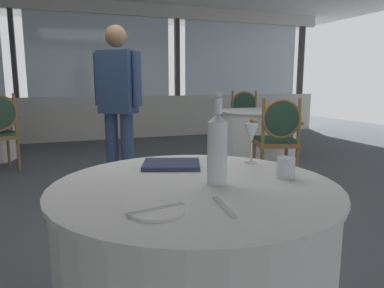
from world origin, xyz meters
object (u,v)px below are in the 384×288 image
object	(u,v)px
side_plate	(156,210)
wine_glass	(252,134)
water_tumbler	(286,167)
dining_chair_1_0	(278,133)
menu_book	(171,164)
water_bottle	(217,147)
dining_chair_1_1	(245,115)
diner_person_0	(118,100)

from	to	relation	value
side_plate	wine_glass	size ratio (longest dim) A/B	0.91
water_tumbler	dining_chair_1_0	world-z (taller)	dining_chair_1_0
side_plate	menu_book	bearing A→B (deg)	68.84
water_tumbler	wine_glass	bearing A→B (deg)	90.77
water_bottle	dining_chair_1_0	size ratio (longest dim) A/B	0.38
wine_glass	menu_book	bearing A→B (deg)	171.07
water_bottle	wine_glass	bearing A→B (deg)	42.21
water_tumbler	dining_chair_1_1	xyz separation A→B (m)	(2.02, 4.11, -0.21)
side_plate	diner_person_0	xyz separation A→B (m)	(0.27, 2.61, 0.22)
water_bottle	menu_book	size ratio (longest dim) A/B	1.36
side_plate	diner_person_0	world-z (taller)	diner_person_0
dining_chair_1_0	dining_chair_1_1	size ratio (longest dim) A/B	0.97
side_plate	water_bottle	xyz separation A→B (m)	(0.30, 0.22, 0.14)
menu_book	dining_chair_1_1	bearing A→B (deg)	76.01
water_tumbler	dining_chair_1_1	world-z (taller)	dining_chair_1_1
dining_chair_1_1	water_bottle	bearing A→B (deg)	-12.21
diner_person_0	wine_glass	bearing A→B (deg)	49.08
water_tumbler	dining_chair_1_1	size ratio (longest dim) A/B	0.09
water_tumbler	menu_book	bearing A→B (deg)	138.39
wine_glass	menu_book	world-z (taller)	wine_glass
dining_chair_1_0	dining_chair_1_1	world-z (taller)	dining_chair_1_1
dining_chair_1_0	dining_chair_1_1	distance (m)	1.98
water_tumbler	dining_chair_1_0	size ratio (longest dim) A/B	0.09
water_tumbler	side_plate	bearing A→B (deg)	-161.24
side_plate	wine_glass	bearing A→B (deg)	39.29
wine_glass	water_bottle	bearing A→B (deg)	-137.79
side_plate	menu_book	distance (m)	0.60
side_plate	water_bottle	bearing A→B (deg)	36.03
side_plate	water_tumbler	xyz separation A→B (m)	(0.62, 0.21, 0.04)
side_plate	wine_glass	xyz separation A→B (m)	(0.61, 0.50, 0.14)
water_bottle	dining_chair_1_1	bearing A→B (deg)	60.33
side_plate	water_tumbler	size ratio (longest dim) A/B	2.07
side_plate	dining_chair_1_1	size ratio (longest dim) A/B	0.18
water_bottle	diner_person_0	world-z (taller)	diner_person_0
dining_chair_1_0	menu_book	bearing A→B (deg)	153.09
water_bottle	dining_chair_1_1	size ratio (longest dim) A/B	0.37
water_bottle	wine_glass	xyz separation A→B (m)	(0.31, 0.28, -0.00)
wine_glass	dining_chair_1_0	xyz separation A→B (m)	(1.43, 1.93, -0.33)
dining_chair_1_1	dining_chair_1_0	bearing A→B (deg)	-0.00
side_plate	menu_book	xyz separation A→B (m)	(0.22, 0.56, 0.01)
menu_book	dining_chair_1_1	distance (m)	4.48
water_bottle	water_tumbler	distance (m)	0.33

